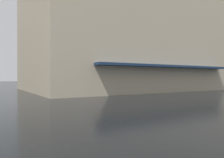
% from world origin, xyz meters
% --- Properties ---
extents(haussmann_block_corner, '(20.41, 26.39, 20.25)m').
position_xyz_m(haussmann_block_corner, '(22.10, -21.46, 9.91)').
color(haussmann_block_corner, tan).
rests_on(haussmann_block_corner, ground_plane).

